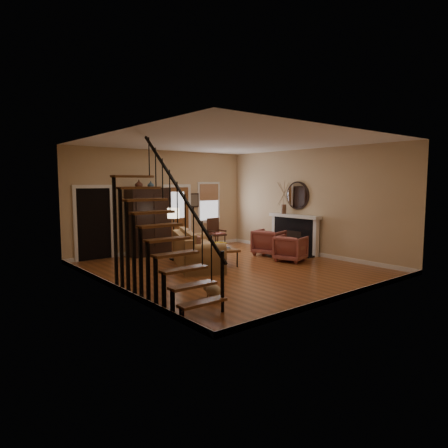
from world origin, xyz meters
TOP-DOWN VIEW (x-y plane):
  - room at (-0.41, 1.76)m, footprint 7.00×7.33m
  - staircase at (-2.78, -1.30)m, footprint 0.94×2.80m
  - fireplace at (3.13, 0.50)m, footprint 0.33×1.95m
  - armoire at (-0.70, 3.15)m, footprint 1.30×0.60m
  - vase_a at (-1.05, 3.05)m, footprint 0.24×0.24m
  - vase_b at (-0.65, 3.05)m, footprint 0.20×0.20m
  - sofa at (-0.51, 0.80)m, footprint 1.92×2.59m
  - coffee_table at (0.19, 0.65)m, footprint 1.11×1.41m
  - bowl at (0.24, 0.80)m, footprint 0.42×0.42m
  - books at (0.07, 0.35)m, footprint 0.23×0.31m
  - armchair_left at (2.01, -0.30)m, footprint 1.02×1.01m
  - armchair_right at (2.24, 0.79)m, footprint 1.09×1.08m
  - floor_lamp at (-0.51, 1.99)m, footprint 0.39×0.39m
  - side_chair at (1.85, 2.95)m, footprint 0.54×0.54m
  - dog at (-2.04, -1.91)m, footprint 0.26×0.43m

SIDE VIEW (x-z plane):
  - dog at x=-2.04m, z-range 0.00..0.31m
  - coffee_table at x=0.19m, z-range 0.00..0.47m
  - armchair_left at x=2.01m, z-range 0.00..0.74m
  - armchair_right at x=2.24m, z-range 0.00..0.80m
  - sofa at x=-0.51m, z-range 0.00..0.89m
  - books at x=0.07m, z-range 0.47..0.53m
  - side_chair at x=1.85m, z-range 0.00..1.02m
  - bowl at x=0.24m, z-range 0.47..0.58m
  - fireplace at x=3.13m, z-range -0.41..1.89m
  - floor_lamp at x=-0.51m, z-range 0.00..1.52m
  - armoire at x=-0.70m, z-range 0.00..2.10m
  - room at x=-0.41m, z-range -0.14..3.16m
  - staircase at x=-2.78m, z-range 0.00..3.20m
  - vase_b at x=-0.65m, z-range 2.10..2.31m
  - vase_a at x=-1.05m, z-range 2.10..2.35m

